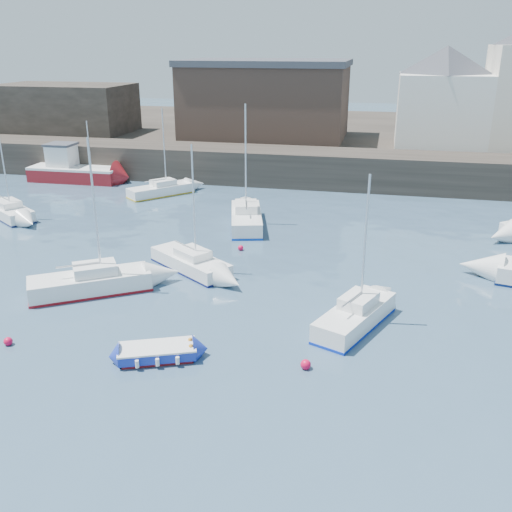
% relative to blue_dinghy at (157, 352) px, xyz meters
% --- Properties ---
extents(water, '(220.00, 220.00, 0.00)m').
position_rel_blue_dinghy_xyz_m(water, '(2.15, -3.44, -0.33)').
color(water, '#2D4760').
rests_on(water, ground).
extents(quay_wall, '(90.00, 5.00, 3.00)m').
position_rel_blue_dinghy_xyz_m(quay_wall, '(2.15, 31.56, 1.17)').
color(quay_wall, '#28231E').
rests_on(quay_wall, ground).
extents(land_strip, '(90.00, 32.00, 2.80)m').
position_rel_blue_dinghy_xyz_m(land_strip, '(2.15, 49.56, 1.07)').
color(land_strip, '#28231E').
rests_on(land_strip, ground).
extents(bldg_east_d, '(11.14, 11.14, 8.95)m').
position_rel_blue_dinghy_xyz_m(bldg_east_d, '(13.15, 38.06, 7.03)').
color(bldg_east_d, white).
rests_on(bldg_east_d, land_strip).
extents(warehouse, '(16.40, 10.40, 7.60)m').
position_rel_blue_dinghy_xyz_m(warehouse, '(-3.85, 39.56, 6.29)').
color(warehouse, '#3D2D26').
rests_on(warehouse, land_strip).
extents(bldg_west, '(14.00, 8.00, 5.00)m').
position_rel_blue_dinghy_xyz_m(bldg_west, '(-25.85, 38.56, 4.97)').
color(bldg_west, '#353028').
rests_on(bldg_west, land_strip).
extents(blue_dinghy, '(3.37, 2.42, 0.59)m').
position_rel_blue_dinghy_xyz_m(blue_dinghy, '(0.00, 0.00, 0.00)').
color(blue_dinghy, maroon).
rests_on(blue_dinghy, ground).
extents(fishing_boat, '(8.34, 3.26, 5.49)m').
position_rel_blue_dinghy_xyz_m(fishing_boat, '(-19.52, 28.06, 0.73)').
color(fishing_boat, maroon).
rests_on(fishing_boat, ground).
extents(sailboat_a, '(6.10, 4.95, 7.85)m').
position_rel_blue_dinghy_xyz_m(sailboat_a, '(-5.78, 5.44, 0.22)').
color(sailboat_a, white).
rests_on(sailboat_a, ground).
extents(sailboat_b, '(5.52, 4.66, 7.12)m').
position_rel_blue_dinghy_xyz_m(sailboat_b, '(-1.83, 9.51, 0.13)').
color(sailboat_b, white).
rests_on(sailboat_b, ground).
extents(sailboat_c, '(3.59, 5.47, 6.89)m').
position_rel_blue_dinghy_xyz_m(sailboat_c, '(7.61, 4.65, 0.20)').
color(sailboat_c, white).
rests_on(sailboat_c, ground).
extents(sailboat_e, '(5.69, 4.66, 7.27)m').
position_rel_blue_dinghy_xyz_m(sailboat_e, '(-18.19, 16.36, 0.14)').
color(sailboat_e, white).
rests_on(sailboat_e, ground).
extents(sailboat_f, '(3.59, 6.64, 8.24)m').
position_rel_blue_dinghy_xyz_m(sailboat_f, '(-0.72, 18.13, 0.25)').
color(sailboat_f, white).
rests_on(sailboat_f, ground).
extents(sailboat_h, '(4.93, 5.34, 7.10)m').
position_rel_blue_dinghy_xyz_m(sailboat_h, '(-9.69, 24.85, 0.13)').
color(sailboat_h, white).
rests_on(sailboat_h, ground).
extents(buoy_near, '(0.37, 0.37, 0.37)m').
position_rel_blue_dinghy_xyz_m(buoy_near, '(-6.61, -0.31, -0.33)').
color(buoy_near, red).
rests_on(buoy_near, ground).
extents(buoy_mid, '(0.41, 0.41, 0.41)m').
position_rel_blue_dinghy_xyz_m(buoy_mid, '(5.95, 0.61, -0.33)').
color(buoy_mid, red).
rests_on(buoy_mid, ground).
extents(buoy_far, '(0.34, 0.34, 0.34)m').
position_rel_blue_dinghy_xyz_m(buoy_far, '(0.12, 13.23, -0.33)').
color(buoy_far, red).
rests_on(buoy_far, ground).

